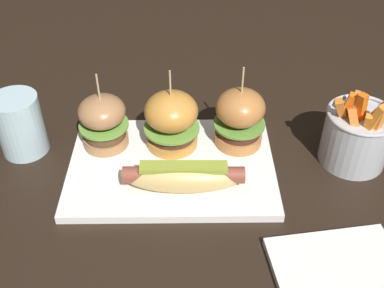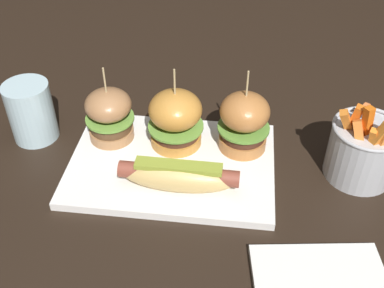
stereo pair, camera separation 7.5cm
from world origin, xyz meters
TOP-DOWN VIEW (x-y plane):
  - ground_plane at (0.00, 0.00)m, footprint 3.00×3.00m
  - platter_main at (0.00, 0.00)m, footprint 0.34×0.23m
  - hot_dog at (0.02, -0.06)m, footprint 0.18×0.05m
  - slider_left at (-0.11, 0.05)m, footprint 0.08×0.08m
  - slider_center at (-0.00, 0.05)m, footprint 0.09×0.09m
  - slider_right at (0.11, 0.05)m, footprint 0.09×0.09m
  - fries_bucket at (0.30, 0.02)m, footprint 0.11×0.11m
  - side_plate at (0.23, -0.23)m, footprint 0.20×0.20m
  - water_glass at (-0.25, 0.05)m, footprint 0.08×0.08m

SIDE VIEW (x-z plane):
  - ground_plane at x=0.00m, z-range 0.00..0.00m
  - side_plate at x=0.23m, z-range 0.00..0.01m
  - platter_main at x=0.00m, z-range 0.00..0.01m
  - hot_dog at x=0.02m, z-range 0.02..0.06m
  - fries_bucket at x=0.30m, z-range -0.02..0.12m
  - water_glass at x=-0.25m, z-range 0.00..0.11m
  - slider_left at x=-0.11m, z-range -0.01..0.13m
  - slider_center at x=0.00m, z-range -0.01..0.14m
  - slider_right at x=0.11m, z-range -0.01..0.14m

